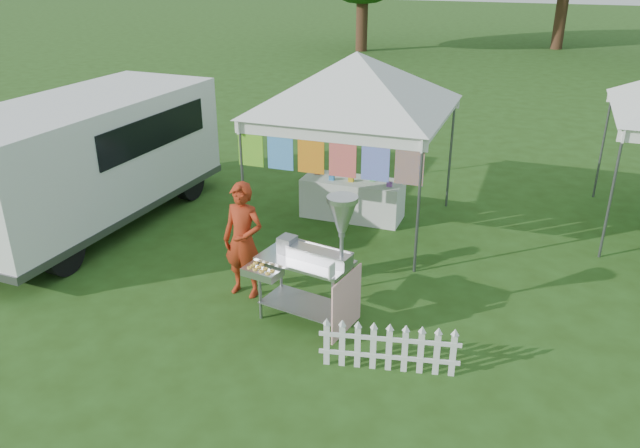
% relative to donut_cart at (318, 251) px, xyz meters
% --- Properties ---
extents(ground, '(120.00, 120.00, 0.00)m').
position_rel_donut_cart_xyz_m(ground, '(-0.56, -0.18, -1.08)').
color(ground, '#264513').
rests_on(ground, ground).
extents(canopy_main, '(4.24, 4.24, 3.45)m').
position_rel_donut_cart_xyz_m(canopy_main, '(-0.56, 3.31, 1.91)').
color(canopy_main, '#59595E').
rests_on(canopy_main, ground).
extents(donut_cart, '(1.43, 0.88, 1.83)m').
position_rel_donut_cart_xyz_m(donut_cart, '(0.00, 0.00, 0.00)').
color(donut_cart, gray).
rests_on(donut_cart, ground).
extents(vendor, '(0.63, 0.44, 1.65)m').
position_rel_donut_cart_xyz_m(vendor, '(-1.25, 0.43, -0.25)').
color(vendor, '#9B2A13').
rests_on(vendor, ground).
extents(cargo_van, '(2.35, 5.40, 2.21)m').
position_rel_donut_cart_xyz_m(cargo_van, '(-4.91, 1.88, 0.11)').
color(cargo_van, white).
rests_on(cargo_van, ground).
extents(picket_fence, '(1.59, 0.34, 0.56)m').
position_rel_donut_cart_xyz_m(picket_fence, '(1.09, -0.61, -0.79)').
color(picket_fence, white).
rests_on(picket_fence, ground).
extents(display_table, '(1.80, 0.70, 0.72)m').
position_rel_donut_cart_xyz_m(display_table, '(-0.68, 3.61, -0.72)').
color(display_table, white).
rests_on(display_table, ground).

